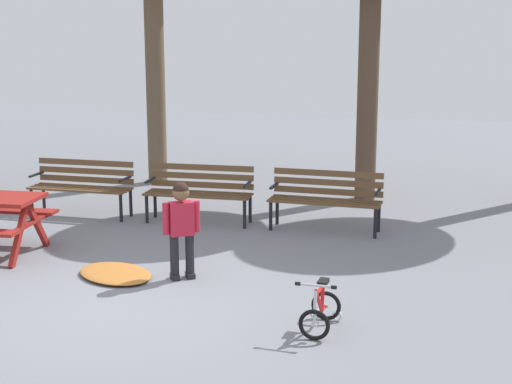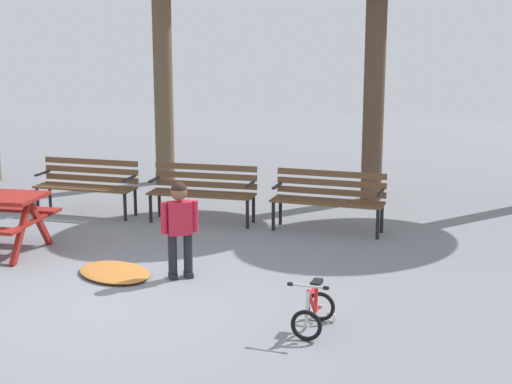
% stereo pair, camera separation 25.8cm
% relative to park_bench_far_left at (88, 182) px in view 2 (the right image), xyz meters
% --- Properties ---
extents(ground, '(36.00, 36.00, 0.00)m').
position_rel_park_bench_far_left_xyz_m(ground, '(2.13, -3.48, -0.51)').
color(ground, slate).
extents(park_bench_far_left, '(1.61, 0.49, 0.85)m').
position_rel_park_bench_far_left_xyz_m(park_bench_far_left, '(0.00, 0.00, 0.00)').
color(park_bench_far_left, brown).
rests_on(park_bench_far_left, ground).
extents(park_bench_left, '(1.61, 0.48, 0.85)m').
position_rel_park_bench_far_left_xyz_m(park_bench_left, '(1.90, 0.01, 0.00)').
color(park_bench_left, brown).
rests_on(park_bench_left, ground).
extents(park_bench_right, '(1.62, 0.55, 0.85)m').
position_rel_park_bench_far_left_xyz_m(park_bench_right, '(3.80, -0.03, 0.00)').
color(park_bench_right, brown).
rests_on(park_bench_right, ground).
extents(child_standing, '(0.38, 0.28, 1.14)m').
position_rel_park_bench_far_left_xyz_m(child_standing, '(2.50, -2.59, 0.17)').
color(child_standing, black).
rests_on(child_standing, ground).
extents(kids_bicycle, '(0.40, 0.58, 0.54)m').
position_rel_park_bench_far_left_xyz_m(kids_bicycle, '(4.29, -3.74, -0.31)').
color(kids_bicycle, black).
rests_on(kids_bicycle, ground).
extents(leaf_pile, '(1.24, 1.14, 0.07)m').
position_rel_park_bench_far_left_xyz_m(leaf_pile, '(1.71, -2.69, -0.48)').
color(leaf_pile, '#B26B2D').
rests_on(leaf_pile, ground).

